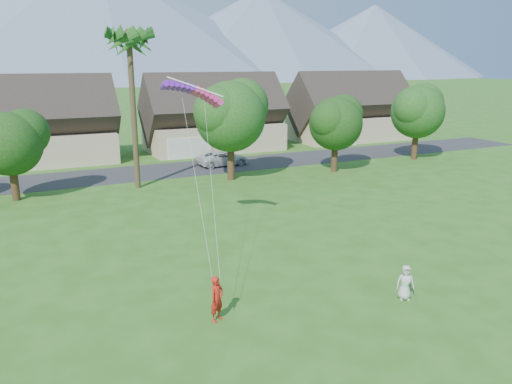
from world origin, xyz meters
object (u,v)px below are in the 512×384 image
kite_flyer (217,299)px  watcher (405,282)px  parafoil_kite (193,90)px  parked_car (223,158)px

kite_flyer → watcher: kite_flyer is taller
parafoil_kite → watcher: bearing=-52.1°
kite_flyer → parafoil_kite: parafoil_kite is taller
kite_flyer → parked_car: size_ratio=0.37×
kite_flyer → parked_car: (11.35, 28.47, -0.23)m
kite_flyer → watcher: (7.99, -1.71, -0.16)m
watcher → parked_car: size_ratio=0.31×
parked_car → parafoil_kite: bearing=150.4°
watcher → parafoil_kite: bearing=147.6°
parafoil_kite → parked_car: bearing=73.4°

